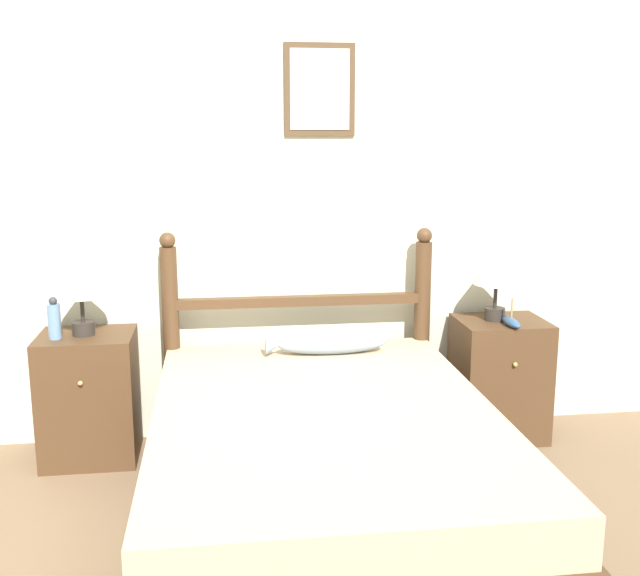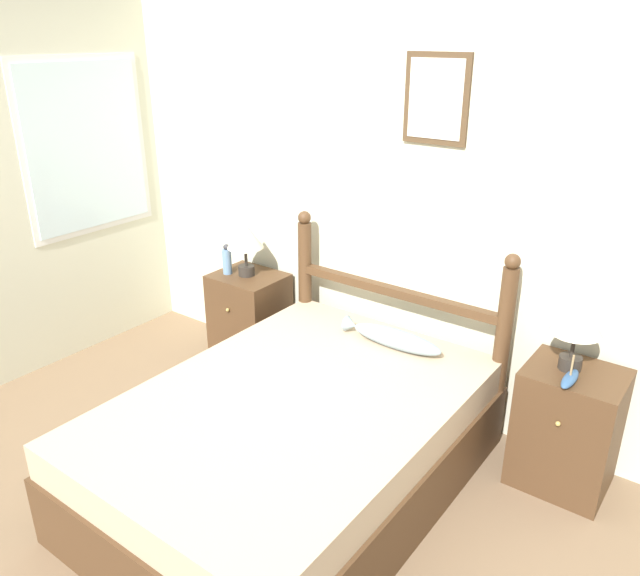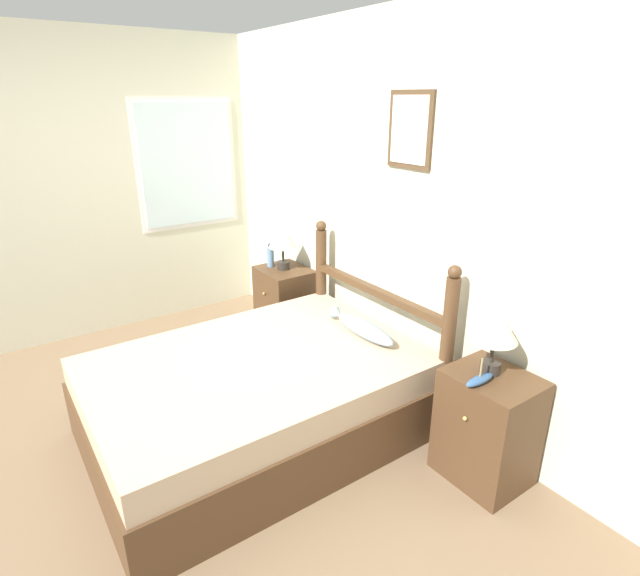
# 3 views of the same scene
# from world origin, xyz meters

# --- Properties ---
(wall_back) EXTENTS (6.40, 0.08, 2.55)m
(wall_back) POSITION_xyz_m (0.00, 1.73, 1.28)
(wall_back) COLOR beige
(wall_back) RESTS_ON ground_plane
(bed) EXTENTS (1.40, 1.98, 0.53)m
(bed) POSITION_xyz_m (0.06, 0.63, 0.26)
(bed) COLOR #4C331E
(bed) RESTS_ON ground_plane
(headboard) EXTENTS (1.40, 0.09, 1.13)m
(headboard) POSITION_xyz_m (0.06, 1.58, 0.60)
(headboard) COLOR #4C331E
(headboard) RESTS_ON ground_plane
(nightstand_left) EXTENTS (0.46, 0.41, 0.64)m
(nightstand_left) POSITION_xyz_m (-1.01, 1.48, 0.32)
(nightstand_left) COLOR #4C331E
(nightstand_left) RESTS_ON ground_plane
(nightstand_right) EXTENTS (0.46, 0.41, 0.64)m
(nightstand_right) POSITION_xyz_m (1.13, 1.48, 0.32)
(nightstand_right) COLOR #4C331E
(nightstand_right) RESTS_ON ground_plane
(table_lamp_left) EXTENTS (0.24, 0.24, 0.37)m
(table_lamp_left) POSITION_xyz_m (-1.01, 1.47, 0.91)
(table_lamp_left) COLOR #2D2823
(table_lamp_left) RESTS_ON nightstand_left
(table_lamp_right) EXTENTS (0.24, 0.24, 0.37)m
(table_lamp_right) POSITION_xyz_m (1.09, 1.49, 0.91)
(table_lamp_right) COLOR #2D2823
(table_lamp_right) RESTS_ON nightstand_right
(bottle) EXTENTS (0.06, 0.06, 0.21)m
(bottle) POSITION_xyz_m (-1.14, 1.42, 0.74)
(bottle) COLOR #668CB2
(bottle) RESTS_ON nightstand_left
(model_boat) EXTENTS (0.06, 0.20, 0.15)m
(model_boat) POSITION_xyz_m (1.13, 1.35, 0.67)
(model_boat) COLOR #335684
(model_boat) RESTS_ON nightstand_right
(fish_pillow) EXTENTS (0.61, 0.13, 0.10)m
(fish_pillow) POSITION_xyz_m (0.18, 1.36, 0.58)
(fish_pillow) COLOR #8499A3
(fish_pillow) RESTS_ON bed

